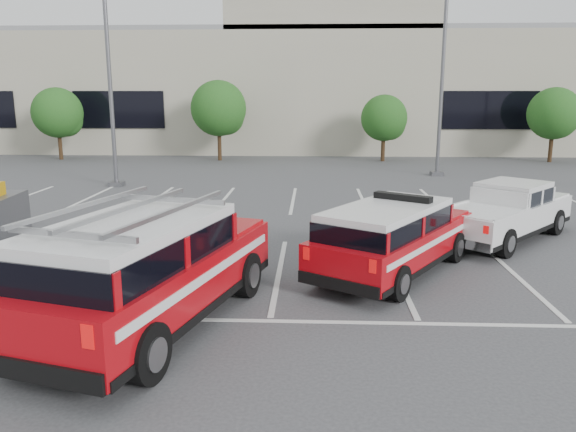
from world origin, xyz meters
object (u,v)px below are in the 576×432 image
at_px(tree_left, 59,114).
at_px(tree_right, 555,115).
at_px(tree_mid_right, 385,120).
at_px(light_pole_left, 109,66).
at_px(light_pole_mid, 443,69).
at_px(ladder_suv, 147,278).
at_px(fire_chief_suv, 393,242).
at_px(convention_building, 306,84).
at_px(tree_mid_left, 220,110).
at_px(white_pickup, 505,217).

xyz_separation_m(tree_left, tree_right, (30.00, 0.00, 0.00)).
distance_m(tree_mid_right, light_pole_left, 16.72).
bearing_deg(tree_left, tree_right, 0.00).
bearing_deg(tree_mid_right, light_pole_mid, -72.48).
relative_size(tree_mid_right, ladder_suv, 0.65).
bearing_deg(light_pole_left, tree_right, 23.51).
height_order(tree_mid_right, fire_chief_suv, tree_mid_right).
relative_size(light_pole_left, ladder_suv, 1.66).
xyz_separation_m(light_pole_mid, fire_chief_suv, (-4.40, -15.94, -4.45)).
distance_m(convention_building, tree_left, 18.11).
distance_m(convention_building, light_pole_mid, 17.27).
distance_m(convention_building, fire_chief_suv, 32.14).
xyz_separation_m(convention_building, tree_right, (14.91, -9.82, -1.95)).
bearing_deg(tree_left, fire_chief_suv, -51.47).
distance_m(light_pole_left, fire_chief_suv, 16.57).
distance_m(tree_mid_left, light_pole_left, 10.73).
height_order(convention_building, white_pickup, convention_building).
xyz_separation_m(tree_right, light_pole_mid, (-8.09, -6.05, 2.41)).
bearing_deg(tree_right, light_pole_mid, -143.23).
relative_size(tree_mid_right, light_pole_left, 0.39).
xyz_separation_m(tree_left, tree_mid_right, (20.00, -0.00, -0.27)).
height_order(tree_mid_left, light_pole_left, light_pole_left).
height_order(tree_mid_right, light_pole_mid, light_pole_mid).
xyz_separation_m(convention_building, light_pole_left, (-8.18, -19.86, 0.47)).
xyz_separation_m(convention_building, light_pole_mid, (6.82, -15.86, 0.47)).
distance_m(light_pole_mid, white_pickup, 13.52).
relative_size(tree_left, tree_mid_right, 1.11).
bearing_deg(tree_mid_right, tree_left, 180.00).
height_order(tree_mid_left, tree_mid_right, tree_mid_left).
xyz_separation_m(tree_right, white_pickup, (-8.91, -18.75, -2.13)).
distance_m(tree_mid_left, white_pickup, 21.92).
relative_size(tree_right, light_pole_left, 0.43).
relative_size(convention_building, light_pole_left, 5.86).
bearing_deg(convention_building, tree_left, -146.95).
xyz_separation_m(tree_left, tree_mid_left, (10.00, 0.00, 0.27)).
relative_size(white_pickup, ladder_suv, 0.82).
xyz_separation_m(tree_right, ladder_suv, (-17.21, -25.23, -1.86)).
bearing_deg(tree_right, white_pickup, -115.42).
height_order(tree_mid_right, tree_right, tree_right).
relative_size(tree_left, light_pole_left, 0.43).
bearing_deg(tree_mid_left, white_pickup, -59.41).
bearing_deg(fire_chief_suv, tree_left, 161.60).
height_order(tree_left, white_pickup, tree_left).
relative_size(tree_mid_left, ladder_suv, 0.78).
bearing_deg(fire_chief_suv, tree_mid_right, 116.60).
relative_size(light_pole_mid, fire_chief_suv, 1.94).
height_order(tree_mid_left, light_pole_mid, light_pole_mid).
relative_size(tree_right, light_pole_mid, 0.43).
bearing_deg(light_pole_left, tree_mid_left, 72.90).
distance_m(light_pole_left, light_pole_mid, 15.52).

